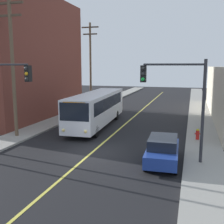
% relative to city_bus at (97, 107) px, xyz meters
% --- Properties ---
extents(ground_plane, '(120.00, 120.00, 0.00)m').
position_rel_city_bus_xyz_m(ground_plane, '(2.44, -7.96, -1.82)').
color(ground_plane, black).
extents(sidewalk_left, '(2.50, 90.00, 0.15)m').
position_rel_city_bus_xyz_m(sidewalk_left, '(-4.81, 2.04, -1.74)').
color(sidewalk_left, gray).
rests_on(sidewalk_left, ground).
extents(sidewalk_right, '(2.50, 90.00, 0.15)m').
position_rel_city_bus_xyz_m(sidewalk_right, '(9.69, 2.04, -1.74)').
color(sidewalk_right, gray).
rests_on(sidewalk_right, ground).
extents(lane_stripe_center, '(0.16, 60.00, 0.01)m').
position_rel_city_bus_xyz_m(lane_stripe_center, '(2.44, 7.04, -1.81)').
color(lane_stripe_center, '#D8CC4C').
rests_on(lane_stripe_center, ground).
extents(building_left_brick, '(10.00, 16.60, 13.29)m').
position_rel_city_bus_xyz_m(building_left_brick, '(-11.05, 2.55, 4.83)').
color(building_left_brick, brown).
rests_on(building_left_brick, ground).
extents(city_bus, '(3.13, 12.25, 3.20)m').
position_rel_city_bus_xyz_m(city_bus, '(0.00, 0.00, 0.00)').
color(city_bus, silver).
rests_on(city_bus, ground).
extents(parked_car_blue, '(1.95, 4.46, 1.62)m').
position_rel_city_bus_xyz_m(parked_car_blue, '(7.22, -8.76, -0.98)').
color(parked_car_blue, navy).
rests_on(parked_car_blue, ground).
extents(utility_pole_near, '(2.40, 0.28, 10.90)m').
position_rel_city_bus_xyz_m(utility_pole_near, '(-4.86, -5.94, 4.30)').
color(utility_pole_near, brown).
rests_on(utility_pole_near, sidewalk_left).
extents(utility_pole_mid, '(2.40, 0.28, 11.37)m').
position_rel_city_bus_xyz_m(utility_pole_mid, '(-4.92, 11.38, 4.54)').
color(utility_pole_mid, brown).
rests_on(utility_pole_mid, sidewalk_left).
extents(traffic_signal_left_corner, '(3.75, 0.48, 6.00)m').
position_rel_city_bus_xyz_m(traffic_signal_left_corner, '(-2.97, -9.78, 2.49)').
color(traffic_signal_left_corner, '#2D2D33').
rests_on(traffic_signal_left_corner, sidewalk_left).
extents(traffic_signal_right_corner, '(3.75, 0.48, 6.00)m').
position_rel_city_bus_xyz_m(traffic_signal_right_corner, '(7.86, -8.30, 2.49)').
color(traffic_signal_right_corner, '#2D2D33').
rests_on(traffic_signal_right_corner, sidewalk_right).
extents(fire_hydrant, '(0.44, 0.26, 0.84)m').
position_rel_city_bus_xyz_m(fire_hydrant, '(9.29, -3.02, -1.23)').
color(fire_hydrant, red).
rests_on(fire_hydrant, sidewalk_right).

